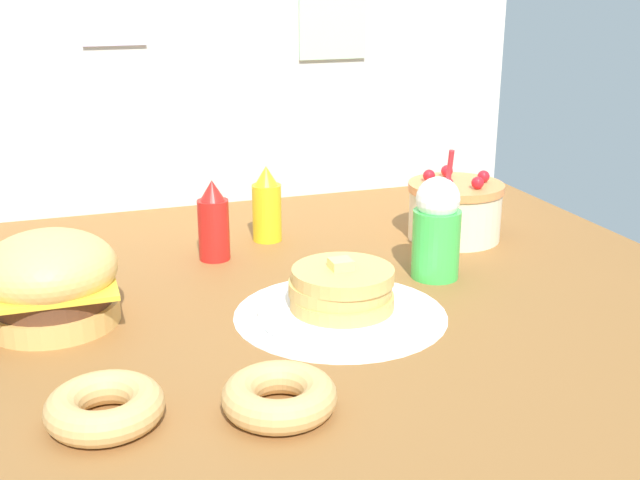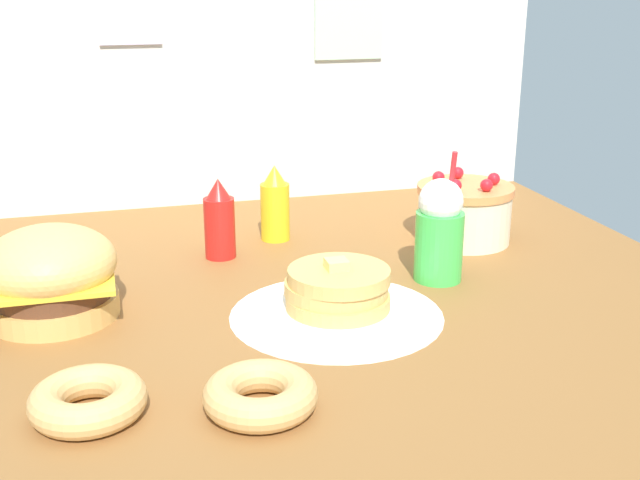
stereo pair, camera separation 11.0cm
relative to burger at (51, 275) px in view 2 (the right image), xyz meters
The scene contains 11 objects.
ground_plane 0.62m from the burger, 10.85° to the right, with size 2.08×1.99×0.02m, color brown.
back_wall 1.14m from the burger, 55.34° to the left, with size 2.08×0.04×1.06m.
doily_mat 0.66m from the burger, 15.27° to the right, with size 0.50×0.50×0.00m, color white.
burger is the anchor object (origin of this frame).
pancake_stack 0.66m from the burger, 15.19° to the right, with size 0.38×0.38×0.13m.
layer_cake 1.18m from the burger, 12.45° to the left, with size 0.28×0.28×0.21m.
ketchup_bottle 0.53m from the burger, 35.06° to the left, with size 0.09×0.09×0.23m.
mustard_bottle 0.74m from the burger, 34.11° to the left, with size 0.09×0.09×0.23m.
cream_soda_cup 0.95m from the burger, ahead, with size 0.12×0.12×0.34m.
donut_pink_glaze 0.49m from the burger, 80.98° to the right, with size 0.21×0.21×0.06m.
donut_chocolate 0.66m from the burger, 55.08° to the right, with size 0.21×0.21×0.06m.
Camera 2 is at (-0.46, -1.68, 0.76)m, focal length 44.67 mm.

